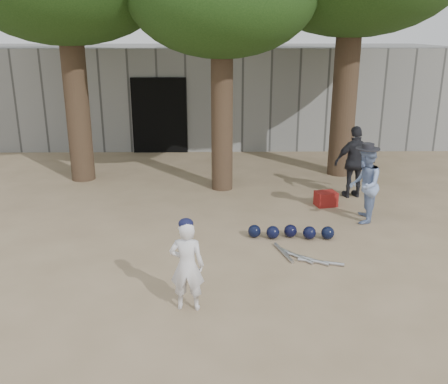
{
  "coord_description": "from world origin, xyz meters",
  "views": [
    {
      "loc": [
        0.49,
        -6.82,
        3.5
      ],
      "look_at": [
        0.6,
        1.0,
        0.95
      ],
      "focal_mm": 40.0,
      "sensor_mm": 36.0,
      "label": 1
    }
  ],
  "objects_px": {
    "spectator_dark": "(355,162)",
    "red_bag": "(326,199)",
    "boy_player": "(187,266)",
    "spectator_blue": "(365,185)"
  },
  "relations": [
    {
      "from": "spectator_dark",
      "to": "red_bag",
      "type": "relative_size",
      "value": 3.73
    },
    {
      "from": "spectator_blue",
      "to": "red_bag",
      "type": "height_order",
      "value": "spectator_blue"
    },
    {
      "from": "spectator_dark",
      "to": "spectator_blue",
      "type": "bearing_deg",
      "value": 72.68
    },
    {
      "from": "boy_player",
      "to": "red_bag",
      "type": "bearing_deg",
      "value": -119.2
    },
    {
      "from": "spectator_dark",
      "to": "red_bag",
      "type": "xyz_separation_m",
      "value": [
        -0.71,
        -0.59,
        -0.63
      ]
    },
    {
      "from": "boy_player",
      "to": "red_bag",
      "type": "height_order",
      "value": "boy_player"
    },
    {
      "from": "spectator_blue",
      "to": "boy_player",
      "type": "bearing_deg",
      "value": -28.59
    },
    {
      "from": "spectator_blue",
      "to": "red_bag",
      "type": "xyz_separation_m",
      "value": [
        -0.51,
        0.9,
        -0.58
      ]
    },
    {
      "from": "boy_player",
      "to": "spectator_blue",
      "type": "relative_size",
      "value": 0.85
    },
    {
      "from": "boy_player",
      "to": "spectator_dark",
      "type": "relative_size",
      "value": 0.79
    }
  ]
}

